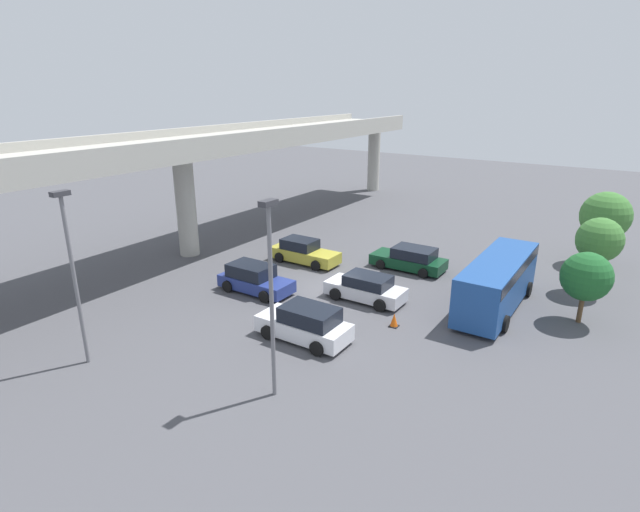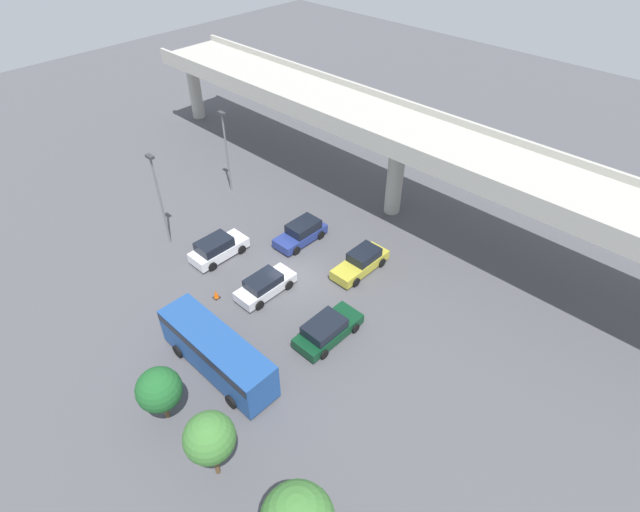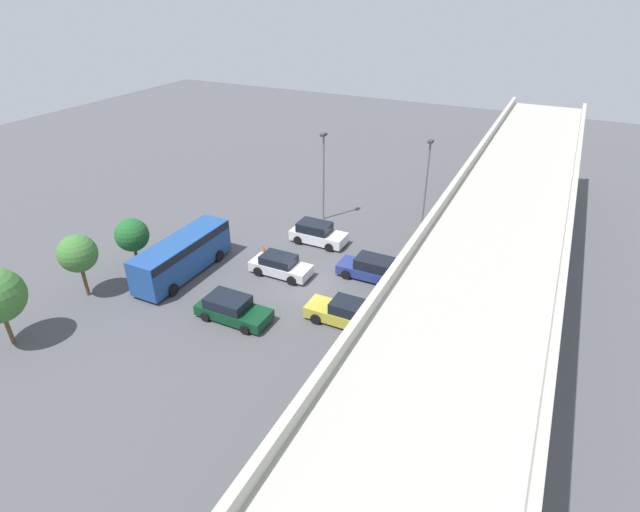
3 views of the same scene
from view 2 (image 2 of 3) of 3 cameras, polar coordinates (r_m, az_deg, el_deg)
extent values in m
plane|color=#4C4C51|center=(36.41, -3.30, -2.57)|extent=(119.43, 119.43, 0.00)
cube|color=#ADAAA0|center=(39.93, 9.16, 13.92)|extent=(55.73, 6.60, 0.90)
cube|color=#ADAAA0|center=(37.29, 6.33, 13.50)|extent=(55.73, 0.30, 0.55)
cube|color=#ADAAA0|center=(42.06, 11.91, 16.03)|extent=(55.73, 0.30, 0.55)
cylinder|color=#ADAAA0|center=(60.33, -14.14, 18.20)|extent=(1.35, 1.35, 6.96)
cylinder|color=#ADAAA0|center=(41.75, 8.60, 9.06)|extent=(1.35, 1.35, 6.96)
cube|color=silver|center=(38.70, -11.44, 0.69)|extent=(1.86, 4.48, 0.78)
cube|color=black|center=(38.10, -12.01, 1.32)|extent=(1.71, 2.58, 0.72)
cylinder|color=black|center=(40.07, -10.66, 1.92)|extent=(0.22, 0.69, 0.69)
cylinder|color=black|center=(38.83, -8.94, 0.75)|extent=(0.22, 0.69, 0.69)
cylinder|color=black|center=(38.94, -13.85, 0.09)|extent=(0.22, 0.69, 0.69)
cylinder|color=black|center=(37.66, -12.19, -1.18)|extent=(0.22, 0.69, 0.69)
cube|color=navy|center=(39.45, -2.26, 2.33)|extent=(1.83, 4.42, 0.68)
cube|color=black|center=(39.22, -1.91, 3.39)|extent=(1.68, 2.53, 0.74)
cylinder|color=black|center=(38.29, -2.72, 0.62)|extent=(0.22, 0.69, 0.69)
cylinder|color=black|center=(39.38, -4.63, 1.81)|extent=(0.22, 0.69, 0.69)
cylinder|color=black|center=(39.80, 0.10, 2.42)|extent=(0.22, 0.69, 0.69)
cylinder|color=black|center=(40.86, -1.80, 3.52)|extent=(0.22, 0.69, 0.69)
cube|color=silver|center=(35.11, -6.23, -3.50)|extent=(1.76, 4.44, 0.70)
cube|color=black|center=(34.61, -6.50, -2.84)|extent=(1.62, 2.44, 0.60)
cylinder|color=black|center=(36.40, -5.53, -1.99)|extent=(0.22, 0.69, 0.69)
cylinder|color=black|center=(35.38, -3.57, -3.33)|extent=(0.22, 0.69, 0.69)
cylinder|color=black|center=(35.19, -8.86, -4.13)|extent=(0.22, 0.69, 0.69)
cylinder|color=black|center=(34.13, -6.94, -5.59)|extent=(0.22, 0.69, 0.69)
cube|color=gold|center=(36.78, 4.60, -0.98)|extent=(1.73, 4.79, 0.73)
cube|color=black|center=(36.58, 5.07, 0.16)|extent=(1.59, 2.28, 0.68)
cylinder|color=black|center=(35.63, 4.14, -3.00)|extent=(0.22, 0.68, 0.68)
cylinder|color=black|center=(36.47, 2.02, -1.71)|extent=(0.22, 0.68, 0.68)
cylinder|color=black|center=(37.44, 7.09, -0.76)|extent=(0.22, 0.68, 0.68)
cylinder|color=black|center=(38.24, 5.00, 0.43)|extent=(0.22, 0.68, 0.68)
cube|color=#0C381E|center=(32.10, 0.98, -8.53)|extent=(1.95, 4.74, 0.66)
cube|color=black|center=(31.41, 0.51, -8.10)|extent=(1.79, 2.60, 0.67)
cylinder|color=black|center=(33.44, 1.44, -6.51)|extent=(0.22, 0.63, 0.63)
cylinder|color=black|center=(32.57, 4.05, -8.24)|extent=(0.22, 0.63, 0.63)
cylinder|color=black|center=(32.01, -2.17, -9.25)|extent=(0.22, 0.63, 0.63)
cylinder|color=black|center=(31.10, 0.47, -11.17)|extent=(0.22, 0.63, 0.63)
cube|color=#1E478C|center=(30.29, -11.69, -10.70)|extent=(8.38, 2.25, 2.51)
cube|color=black|center=(29.62, -11.92, -9.59)|extent=(8.21, 2.29, 0.55)
cylinder|color=black|center=(30.12, -6.59, -13.56)|extent=(0.84, 0.29, 0.84)
cylinder|color=black|center=(29.39, -10.08, -16.04)|extent=(0.84, 0.29, 0.84)
cylinder|color=black|center=(32.98, -12.61, -8.33)|extent=(0.84, 0.29, 0.84)
cylinder|color=black|center=(32.31, -15.89, -10.40)|extent=(0.84, 0.29, 0.84)
cylinder|color=slate|center=(39.35, -17.72, 5.85)|extent=(0.16, 0.16, 7.45)
cube|color=#333338|center=(37.48, -18.88, 10.70)|extent=(0.70, 0.35, 0.20)
cylinder|color=slate|center=(44.90, -10.59, 11.38)|extent=(0.16, 0.16, 7.28)
cube|color=#333338|center=(43.30, -11.19, 15.73)|extent=(0.70, 0.35, 0.20)
cylinder|color=brown|center=(29.58, -17.23, -16.34)|extent=(0.24, 0.24, 1.43)
sphere|color=#1E5B28|center=(28.20, -17.93, -14.32)|extent=(2.43, 2.43, 2.43)
cylinder|color=brown|center=(26.93, -11.85, -21.96)|extent=(0.24, 0.24, 2.13)
sphere|color=#3D7533|center=(25.11, -12.52, -19.63)|extent=(2.50, 2.50, 2.50)
cube|color=black|center=(35.61, -11.74, -4.67)|extent=(0.44, 0.44, 0.04)
cone|color=#EA590F|center=(35.38, -11.81, -4.28)|extent=(0.40, 0.40, 0.70)
camera|label=1|loc=(45.18, -40.47, 13.58)|focal=28.00mm
camera|label=3|loc=(32.99, 55.49, 13.58)|focal=28.00mm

